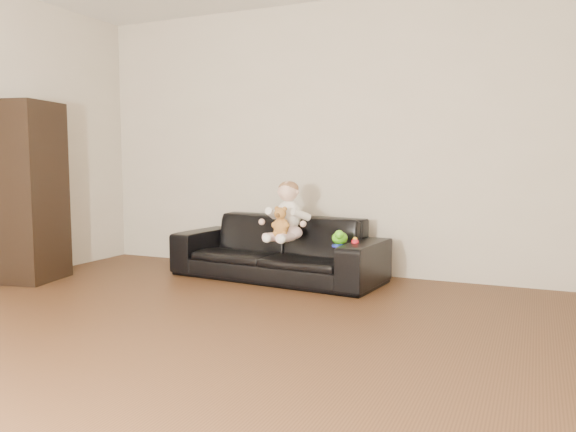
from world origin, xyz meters
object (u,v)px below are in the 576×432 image
at_px(cabinet, 32,192).
at_px(toy_rattle, 355,242).
at_px(teddy_bear, 281,222).
at_px(sofa, 277,248).
at_px(toy_green, 340,238).
at_px(toy_blue_disc, 338,246).
at_px(baby, 287,214).

bearing_deg(cabinet, toy_rattle, 4.73).
bearing_deg(teddy_bear, sofa, 131.13).
relative_size(teddy_bear, toy_rattle, 4.01).
xyz_separation_m(toy_green, toy_rattle, (0.14, -0.02, -0.02)).
height_order(teddy_bear, toy_blue_disc, teddy_bear).
bearing_deg(baby, teddy_bear, -73.11).
xyz_separation_m(sofa, toy_blue_disc, (0.68, -0.27, 0.10)).
bearing_deg(cabinet, toy_blue_disc, 3.24).
bearing_deg(baby, toy_blue_disc, -2.99).
height_order(baby, teddy_bear, baby).
bearing_deg(teddy_bear, baby, 104.33).
distance_m(toy_green, toy_rattle, 0.15).
height_order(baby, toy_rattle, baby).
xyz_separation_m(baby, teddy_bear, (0.01, -0.16, -0.05)).
relative_size(sofa, baby, 3.67).
distance_m(baby, toy_blue_disc, 0.60).
bearing_deg(teddy_bear, toy_blue_disc, 11.43).
xyz_separation_m(teddy_bear, toy_green, (0.49, 0.13, -0.13)).
bearing_deg(toy_green, cabinet, -162.46).
height_order(toy_green, toy_rattle, toy_green).
bearing_deg(cabinet, sofa, 14.46).
bearing_deg(sofa, toy_green, -6.17).
xyz_separation_m(cabinet, baby, (2.14, 0.86, -0.20)).
bearing_deg(baby, toy_rattle, 9.01).
relative_size(cabinet, toy_green, 10.14).
bearing_deg(baby, toy_green, 9.98).
height_order(cabinet, toy_rattle, cabinet).
xyz_separation_m(cabinet, toy_green, (2.64, 0.83, -0.38)).
distance_m(toy_rattle, toy_blue_disc, 0.16).
distance_m(sofa, cabinet, 2.28).
relative_size(teddy_bear, toy_blue_disc, 2.38).
relative_size(sofa, cabinet, 1.21).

